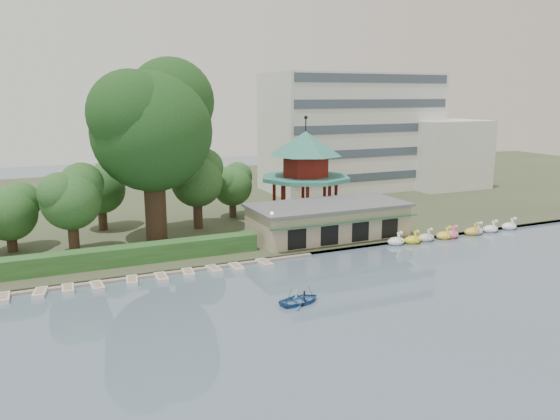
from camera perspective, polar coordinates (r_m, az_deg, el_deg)
ground_plane at (r=42.50m, az=7.63°, el=-11.50°), size 220.00×220.00×0.00m
shore at (r=89.07m, az=-10.16°, el=1.02°), size 220.00×70.00×0.40m
embankment at (r=56.94m, az=-1.56°, el=-5.09°), size 220.00×0.60×0.30m
dock at (r=53.64m, az=-13.51°, el=-6.54°), size 34.00×1.60×0.24m
boathouse at (r=64.66m, az=5.04°, el=-1.01°), size 18.60×9.39×3.90m
pavilion at (r=73.41m, az=2.67°, el=4.63°), size 12.40×12.40×13.50m
office_building at (r=98.15m, az=9.07°, el=7.67°), size 38.00×18.00×20.00m
hedge at (r=56.01m, az=-17.23°, el=-4.70°), size 30.00×2.00×1.80m
lamp_post at (r=58.17m, az=-0.85°, el=-1.45°), size 0.36×0.36×4.28m
big_tree at (r=62.44m, az=-13.17°, el=8.96°), size 14.63×13.63×20.66m
small_trees at (r=65.18m, az=-18.30°, el=1.77°), size 39.26×16.14×9.89m
swan_boats at (r=69.08m, az=17.75°, el=-2.39°), size 19.67×2.17×1.92m
moored_rowboats at (r=52.06m, az=-15.34°, el=-7.15°), size 27.69×2.73×0.36m
rowboat_with_passengers at (r=45.47m, az=2.14°, el=-9.06°), size 5.77×4.57×2.01m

